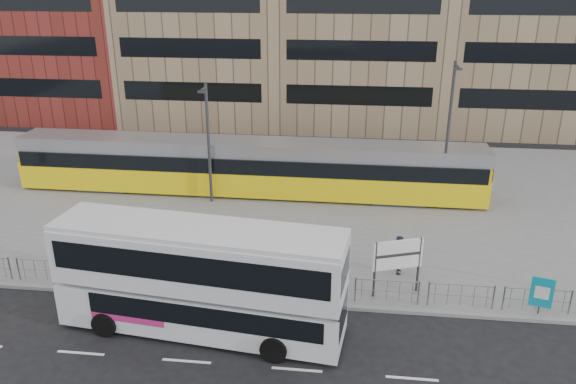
# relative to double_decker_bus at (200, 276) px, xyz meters

# --- Properties ---
(ground) EXTENTS (120.00, 120.00, 0.00)m
(ground) POSITION_rel_double_decker_bus_xyz_m (1.90, 2.00, -2.38)
(ground) COLOR black
(ground) RESTS_ON ground
(plaza) EXTENTS (64.00, 24.00, 0.15)m
(plaza) POSITION_rel_double_decker_bus_xyz_m (1.90, 14.00, -2.30)
(plaza) COLOR slate
(plaza) RESTS_ON ground
(kerb) EXTENTS (64.00, 0.25, 0.17)m
(kerb) POSITION_rel_double_decker_bus_xyz_m (1.90, 2.05, -2.30)
(kerb) COLOR gray
(kerb) RESTS_ON ground
(pedestrian_barrier) EXTENTS (32.07, 0.07, 1.10)m
(pedestrian_barrier) POSITION_rel_double_decker_bus_xyz_m (3.90, 2.50, -1.39)
(pedestrian_barrier) COLOR gray
(pedestrian_barrier) RESTS_ON plaza
(road_markings) EXTENTS (62.00, 0.12, 0.01)m
(road_markings) POSITION_rel_double_decker_bus_xyz_m (2.90, -2.00, -2.37)
(road_markings) COLOR white
(road_markings) RESTS_ON ground
(double_decker_bus) EXTENTS (11.21, 3.79, 4.40)m
(double_decker_bus) POSITION_rel_double_decker_bus_xyz_m (0.00, 0.00, 0.00)
(double_decker_bus) COLOR silver
(double_decker_bus) RESTS_ON ground
(tram) EXTENTS (28.69, 2.91, 3.38)m
(tram) POSITION_rel_double_decker_bus_xyz_m (-0.82, 14.25, -0.53)
(tram) COLOR yellow
(tram) RESTS_ON plaza
(station_sign) EXTENTS (2.11, 0.82, 2.54)m
(station_sign) POSITION_rel_double_decker_bus_xyz_m (7.62, 3.28, -0.47)
(station_sign) COLOR #2D2D30
(station_sign) RESTS_ON plaza
(ad_panel) EXTENTS (0.86, 0.30, 1.64)m
(ad_panel) POSITION_rel_double_decker_bus_xyz_m (13.30, 2.40, -1.27)
(ad_panel) COLOR #2D2D30
(ad_panel) RESTS_ON plaza
(pedestrian) EXTENTS (0.50, 0.71, 1.85)m
(pedestrian) POSITION_rel_double_decker_bus_xyz_m (7.89, 5.11, -1.30)
(pedestrian) COLOR black
(pedestrian) RESTS_ON plaza
(traffic_light_west) EXTENTS (0.19, 0.22, 3.10)m
(traffic_light_west) POSITION_rel_double_decker_bus_xyz_m (-5.12, 3.94, -0.25)
(traffic_light_west) COLOR #2D2D30
(traffic_light_west) RESTS_ON plaza
(lamp_post_west) EXTENTS (0.45, 1.04, 7.11)m
(lamp_post_west) POSITION_rel_double_decker_bus_xyz_m (-2.76, 12.51, 1.69)
(lamp_post_west) COLOR #2D2D30
(lamp_post_west) RESTS_ON plaza
(lamp_post_east) EXTENTS (0.45, 1.04, 8.52)m
(lamp_post_east) POSITION_rel_double_decker_bus_xyz_m (10.80, 12.99, 2.41)
(lamp_post_east) COLOR #2D2D30
(lamp_post_east) RESTS_ON plaza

